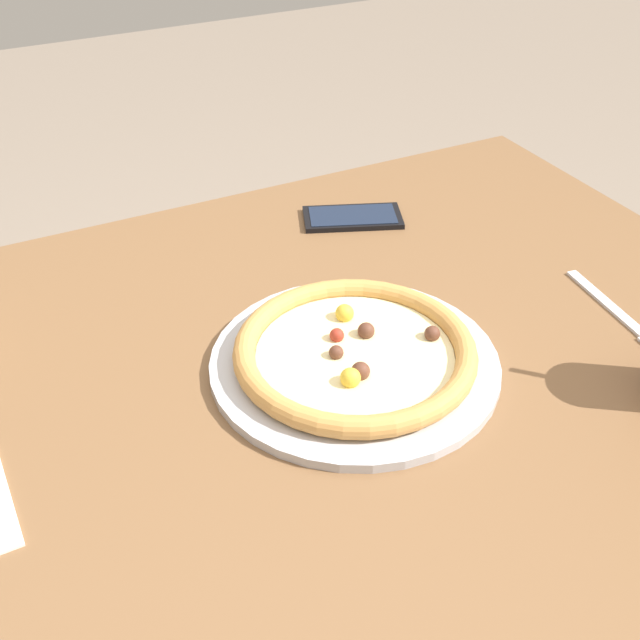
% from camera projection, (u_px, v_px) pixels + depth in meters
% --- Properties ---
extents(dining_table, '(1.34, 0.91, 0.75)m').
position_uv_depth(dining_table, '(278.00, 442.00, 0.99)').
color(dining_table, brown).
rests_on(dining_table, ground).
extents(pizza_near, '(0.34, 0.34, 0.04)m').
position_uv_depth(pizza_near, '(355.00, 356.00, 0.93)').
color(pizza_near, '#B7B7BC').
rests_on(pizza_near, dining_table).
extents(fork, '(0.04, 0.20, 0.00)m').
position_uv_depth(fork, '(622.00, 316.00, 1.02)').
color(fork, silver).
rests_on(fork, dining_table).
extents(cell_phone, '(0.17, 0.12, 0.01)m').
position_uv_depth(cell_phone, '(353.00, 217.00, 1.23)').
color(cell_phone, black).
rests_on(cell_phone, dining_table).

